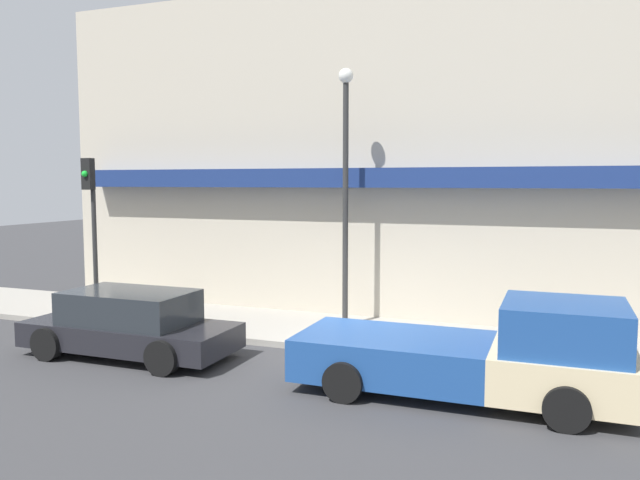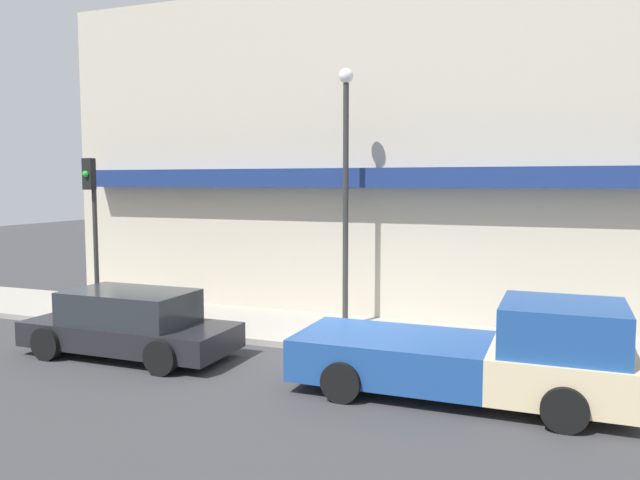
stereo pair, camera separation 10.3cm
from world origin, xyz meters
The scene contains 8 objects.
ground_plane centered at (0.00, 0.00, 0.00)m, with size 80.00×80.00×0.00m, color #38383A.
sidewalk centered at (0.00, 1.62, 0.07)m, with size 36.00×3.24×0.15m.
building centered at (0.01, 4.72, 4.46)m, with size 19.80×3.80×9.26m.
pickup_truck centered at (3.04, -1.72, 0.77)m, with size 5.68×2.28×1.76m.
parked_car centered at (-4.29, -1.72, 0.69)m, with size 4.60×2.02×1.41m.
fire_hydrant centered at (-4.79, 0.59, 0.46)m, with size 0.17×0.17×0.64m.
street_lamp centered at (-0.72, 2.06, 4.02)m, with size 0.36×0.36×6.31m.
traffic_light centered at (-7.05, 0.39, 2.99)m, with size 0.28×0.42×4.18m.
Camera 1 is at (4.17, -12.48, 3.72)m, focal length 35.00 mm.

